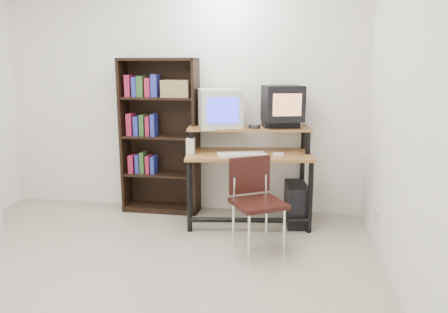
# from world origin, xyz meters

# --- Properties ---
(floor) EXTENTS (4.00, 4.00, 0.01)m
(floor) POSITION_xyz_m (0.00, 0.00, -0.01)
(floor) COLOR #B5AC96
(floor) RESTS_ON ground
(back_wall) EXTENTS (4.00, 0.01, 2.60)m
(back_wall) POSITION_xyz_m (0.00, 2.00, 1.30)
(back_wall) COLOR white
(back_wall) RESTS_ON floor
(right_wall) EXTENTS (0.01, 4.00, 2.60)m
(right_wall) POSITION_xyz_m (2.00, 0.00, 1.30)
(right_wall) COLOR white
(right_wall) RESTS_ON floor
(computer_desk) EXTENTS (1.32, 0.78, 0.98)m
(computer_desk) POSITION_xyz_m (0.80, 1.62, 0.69)
(computer_desk) COLOR #9D6933
(computer_desk) RESTS_ON floor
(crt_monitor) EXTENTS (0.53, 0.53, 0.40)m
(crt_monitor) POSITION_xyz_m (0.48, 1.71, 1.17)
(crt_monitor) COLOR beige
(crt_monitor) RESTS_ON computer_desk
(vcr) EXTENTS (0.41, 0.33, 0.08)m
(vcr) POSITION_xyz_m (1.10, 1.79, 1.01)
(vcr) COLOR black
(vcr) RESTS_ON computer_desk
(crt_tv) EXTENTS (0.46, 0.45, 0.36)m
(crt_tv) POSITION_xyz_m (1.12, 1.75, 1.23)
(crt_tv) COLOR black
(crt_tv) RESTS_ON vcr
(cd_spindle) EXTENTS (0.15, 0.15, 0.05)m
(cd_spindle) POSITION_xyz_m (0.85, 1.64, 0.99)
(cd_spindle) COLOR #26262B
(cd_spindle) RESTS_ON computer_desk
(keyboard) EXTENTS (0.51, 0.33, 0.03)m
(keyboard) POSITION_xyz_m (0.74, 1.48, 0.74)
(keyboard) COLOR beige
(keyboard) RESTS_ON computer_desk
(mousepad) EXTENTS (0.24, 0.21, 0.01)m
(mousepad) POSITION_xyz_m (1.11, 1.55, 0.72)
(mousepad) COLOR black
(mousepad) RESTS_ON computer_desk
(mouse) EXTENTS (0.11, 0.08, 0.03)m
(mouse) POSITION_xyz_m (1.10, 1.54, 0.74)
(mouse) COLOR white
(mouse) RESTS_ON mousepad
(desk_speaker) EXTENTS (0.08, 0.08, 0.17)m
(desk_speaker) POSITION_xyz_m (0.22, 1.49, 0.80)
(desk_speaker) COLOR beige
(desk_speaker) RESTS_ON computer_desk
(pc_tower) EXTENTS (0.25, 0.47, 0.42)m
(pc_tower) POSITION_xyz_m (1.29, 1.64, 0.21)
(pc_tower) COLOR black
(pc_tower) RESTS_ON floor
(school_chair) EXTENTS (0.56, 0.56, 0.81)m
(school_chair) POSITION_xyz_m (0.92, 0.95, 0.50)
(school_chair) COLOR black
(school_chair) RESTS_ON floor
(bookshelf) EXTENTS (0.84, 0.29, 1.68)m
(bookshelf) POSITION_xyz_m (-0.20, 1.85, 0.87)
(bookshelf) COLOR black
(bookshelf) RESTS_ON floor
(wall_outlet) EXTENTS (0.02, 0.08, 0.12)m
(wall_outlet) POSITION_xyz_m (1.99, 1.15, 0.30)
(wall_outlet) COLOR beige
(wall_outlet) RESTS_ON right_wall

